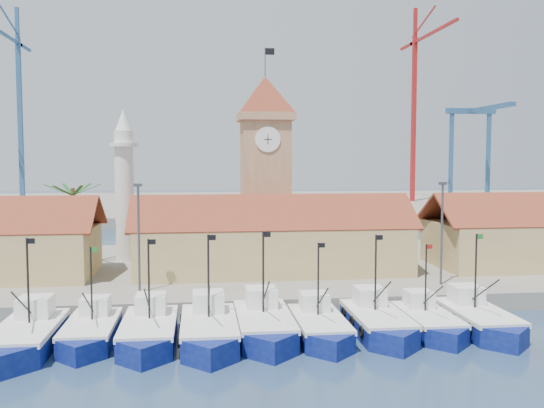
{
  "coord_description": "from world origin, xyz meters",
  "views": [
    {
      "loc": [
        -7.05,
        -38.36,
        12.62
      ],
      "look_at": [
        -0.23,
        18.0,
        8.28
      ],
      "focal_mm": 40.0,
      "sensor_mm": 36.0,
      "label": 1
    }
  ],
  "objects": [
    {
      "name": "ground",
      "position": [
        0.0,
        0.0,
        0.0
      ],
      "size": [
        400.0,
        400.0,
        0.0
      ],
      "primitive_type": "plane",
      "color": "navy",
      "rests_on": "ground"
    },
    {
      "name": "quay",
      "position": [
        0.0,
        24.0,
        0.75
      ],
      "size": [
        140.0,
        32.0,
        1.5
      ],
      "primitive_type": "cube",
      "color": "gray",
      "rests_on": "ground"
    },
    {
      "name": "terminal",
      "position": [
        0.0,
        110.0,
        1.0
      ],
      "size": [
        240.0,
        80.0,
        2.0
      ],
      "primitive_type": "cube",
      "color": "gray",
      "rests_on": "ground"
    },
    {
      "name": "boat_0",
      "position": [
        -18.37,
        1.98,
        0.8
      ],
      "size": [
        3.75,
        10.26,
        7.76
      ],
      "color": "#0B1159",
      "rests_on": "ground"
    },
    {
      "name": "boat_1",
      "position": [
        -14.47,
        3.11,
        0.71
      ],
      "size": [
        3.33,
        9.13,
        6.91
      ],
      "color": "#0B1159",
      "rests_on": "ground"
    },
    {
      "name": "boat_2",
      "position": [
        -10.52,
        2.37,
        0.78
      ],
      "size": [
        3.62,
        9.92,
        7.5
      ],
      "color": "#0B1159",
      "rests_on": "ground"
    },
    {
      "name": "boat_3",
      "position": [
        -6.45,
        2.02,
        0.81
      ],
      "size": [
        3.76,
        10.31,
        7.8
      ],
      "color": "#0B1159",
      "rests_on": "ground"
    },
    {
      "name": "boat_4",
      "position": [
        -2.58,
        2.82,
        0.81
      ],
      "size": [
        3.79,
        10.38,
        7.86
      ],
      "color": "#0B1159",
      "rests_on": "ground"
    },
    {
      "name": "boat_5",
      "position": [
        1.27,
        2.33,
        0.73
      ],
      "size": [
        3.4,
        9.3,
        7.04
      ],
      "color": "#0B1159",
      "rests_on": "ground"
    },
    {
      "name": "boat_6",
      "position": [
        5.59,
        2.77,
        0.77
      ],
      "size": [
        3.62,
        9.91,
        7.49
      ],
      "color": "#0B1159",
      "rests_on": "ground"
    },
    {
      "name": "boat_7",
      "position": [
        9.35,
        2.79,
        0.69
      ],
      "size": [
        3.24,
        8.88,
        6.72
      ],
      "color": "#0B1159",
      "rests_on": "ground"
    },
    {
      "name": "boat_8",
      "position": [
        13.09,
        2.53,
        0.77
      ],
      "size": [
        3.61,
        9.89,
        7.48
      ],
      "color": "#0B1159",
      "rests_on": "ground"
    },
    {
      "name": "hall_center",
      "position": [
        0.0,
        20.0,
        3.99
      ],
      "size": [
        27.04,
        10.13,
        7.61
      ],
      "color": "tan",
      "rests_on": "quay"
    },
    {
      "name": "clock_tower",
      "position": [
        0.0,
        26.0,
        11.96
      ],
      "size": [
        5.8,
        5.8,
        22.7
      ],
      "color": "tan",
      "rests_on": "quay"
    },
    {
      "name": "minaret",
      "position": [
        -15.0,
        28.0,
        9.73
      ],
      "size": [
        3.0,
        3.0,
        16.3
      ],
      "color": "silver",
      "rests_on": "quay"
    },
    {
      "name": "palm_tree",
      "position": [
        -20.0,
        26.0,
        6.25
      ],
      "size": [
        5.6,
        5.03,
        8.39
      ],
      "color": "brown",
      "rests_on": "quay"
    },
    {
      "name": "lamp_posts",
      "position": [
        0.5,
        12.0,
        6.48
      ],
      "size": [
        80.7,
        0.25,
        9.03
      ],
      "color": "#3F3F44",
      "rests_on": "quay"
    },
    {
      "name": "crane_blue_near",
      "position": [
        -47.81,
        106.51,
        26.92
      ],
      "size": [
        1.0,
        33.79,
        44.74
      ],
      "color": "#2B5584",
      "rests_on": "terminal"
    },
    {
      "name": "crane_red_right",
      "position": [
        45.09,
        103.49,
        27.92
      ],
      "size": [
        1.0,
        34.27,
        46.5
      ],
      "color": "#A51A19",
      "rests_on": "terminal"
    },
    {
      "name": "gantry",
      "position": [
        62.0,
        106.65,
        20.04
      ],
      "size": [
        13.0,
        22.0,
        23.2
      ],
      "color": "#2B5584",
      "rests_on": "terminal"
    }
  ]
}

